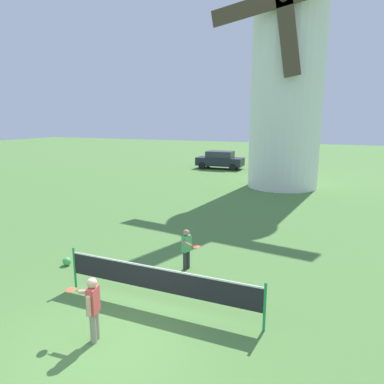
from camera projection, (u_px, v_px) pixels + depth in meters
The scene contains 8 objects.
ground_plane at pixel (111, 339), 7.08m from camera, with size 120.00×120.00×0.00m, color #517F3D.
windmill at pixel (288, 72), 21.44m from camera, with size 8.17×5.11×14.73m.
tennis_net at pixel (158, 280), 8.18m from camera, with size 5.06×0.06×1.10m.
player_near at pixel (92, 306), 6.89m from camera, with size 0.82×0.45×1.35m.
player_far at pixel (187, 247), 10.24m from camera, with size 0.69×0.66×1.22m.
stray_ball at pixel (67, 261), 10.62m from camera, with size 0.25×0.25×0.25m, color #4CB259.
parked_car_black at pixel (220, 160), 30.89m from camera, with size 4.15×2.00×1.56m.
parked_car_cream at pixel (288, 162), 29.12m from camera, with size 4.15×2.07×1.56m.
Camera 1 is at (4.00, -5.15, 4.39)m, focal length 32.67 mm.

